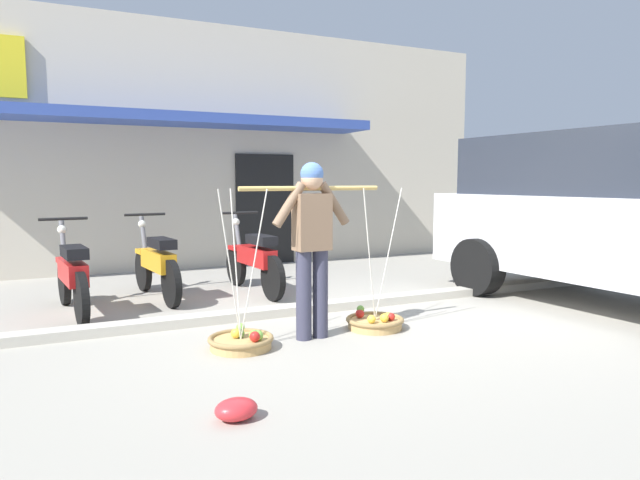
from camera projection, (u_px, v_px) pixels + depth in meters
The scene contains 11 objects.
ground_plane at pixel (319, 328), 5.81m from camera, with size 90.00×90.00×0.00m, color #9E998C.
sidewalk_curb at pixel (293, 310), 6.43m from camera, with size 20.00×0.24×0.10m, color #BAB4A5.
fruit_vendor at pixel (312, 238), 5.35m from camera, with size 1.46×0.22×1.70m.
fruit_basket_left_side at pixel (375, 321), 5.79m from camera, with size 0.60×0.60×1.45m.
fruit_basket_right_side at pixel (242, 340), 5.09m from camera, with size 0.60×0.60×1.45m.
motorcycle_nearest_shop at pixel (72, 276), 6.33m from camera, with size 0.54×1.82×1.09m.
motorcycle_second_in_row at pixel (157, 264), 7.20m from camera, with size 0.54×1.82×1.09m.
motorcycle_third_in_row at pixel (254, 260), 7.60m from camera, with size 0.54×1.82×1.09m.
parked_truck at pixel (626, 214), 6.64m from camera, with size 2.42×4.92×2.10m.
storefront_building at pixel (134, 152), 11.56m from camera, with size 13.00×6.00×4.20m.
plastic_litter_bag at pixel (236, 409), 3.58m from camera, with size 0.28×0.22×0.14m, color red.
Camera 1 is at (-2.43, -5.14, 1.52)m, focal length 31.53 mm.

